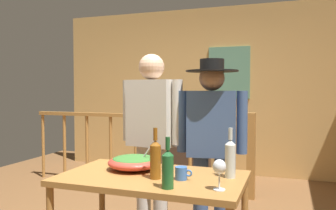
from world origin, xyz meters
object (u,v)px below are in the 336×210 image
Objects in this scene: tv_console at (180,160)px; person_standing_right at (212,136)px; salad_bowl at (134,162)px; wine_bottle_clear at (230,158)px; flat_screen_tv at (180,127)px; serving_table at (152,186)px; wine_bottle_green at (168,168)px; mug_blue at (181,173)px; wine_bottle_amber at (155,158)px; framed_picture at (229,73)px; stair_railing at (165,142)px; person_standing_left at (152,129)px; wine_glass at (219,168)px.

tv_console is 2.60m from person_standing_right.
wine_bottle_clear is at bearing -0.30° from salad_bowl.
flat_screen_tv is 1.70× the size of salad_bowl.
wine_bottle_green is (0.21, -0.26, 0.20)m from serving_table.
tv_console is 0.56× the size of person_standing_right.
flat_screen_tv is at bearing -74.91° from person_standing_right.
wine_bottle_amber is at bearing -168.60° from mug_blue.
framed_picture is 1.64m from stair_railing.
person_standing_right is at bearing -171.18° from person_standing_left.
stair_railing is at bearing 110.48° from wine_bottle_green.
person_standing_left is at bearing 132.54° from wine_glass.
mug_blue is (0.42, -0.16, -0.01)m from salad_bowl.
tv_console is at bearing 104.47° from wine_bottle_amber.
salad_bowl reaches higher than mug_blue.
flat_screen_tv is at bearing 103.96° from serving_table.
wine_bottle_amber is at bearing -88.79° from framed_picture.
person_standing_left reaches higher than wine_glass.
wine_glass is at bearing -20.54° from serving_table.
person_standing_left reaches higher than salad_bowl.
framed_picture is 3.23m from salad_bowl.
wine_bottle_clear is 1.08× the size of wine_bottle_green.
flat_screen_tv is 2.48m from person_standing_right.
salad_bowl is 3.32× the size of mug_blue.
person_standing_right is at bearing 48.92° from salad_bowl.
wine_bottle_amber is 1.09× the size of wine_bottle_green.
tv_console is at bearing -75.21° from person_standing_right.
wine_glass is 0.54× the size of wine_bottle_amber.
mug_blue is at bearing -72.34° from tv_console.
wine_glass is at bearing -68.34° from flat_screen_tv.
wine_bottle_clear is at bearing 12.91° from serving_table.
wine_glass is 1.57× the size of mug_blue.
wine_glass is 0.54× the size of wine_bottle_clear.
wine_bottle_green is 1.05m from person_standing_left.
wine_bottle_clear reaches higher than wine_glass.
mug_blue is at bearing -67.17° from stair_railing.
flat_screen_tv reaches higher than salad_bowl.
mug_blue is 0.89m from person_standing_left.
serving_table is at bearing -76.04° from flat_screen_tv.
framed_picture is 2.59× the size of wine_bottle_green.
stair_railing is 17.30× the size of wine_glass.
wine_bottle_clear is at bearing -65.97° from flat_screen_tv.
wine_bottle_clear is 0.35m from mug_blue.
tv_console is 3.07m from serving_table.
wine_bottle_clear is (0.54, -3.12, -0.72)m from framed_picture.
person_standing_right is at bearing -56.44° from stair_railing.
wine_bottle_clear reaches higher than flat_screen_tv.
flat_screen_tv is (-0.06, 0.84, 0.12)m from stair_railing.
wine_bottle_green is 0.93m from person_standing_right.
wine_bottle_amber is at bearing -53.55° from serving_table.
person_standing_left is (-0.78, 0.85, 0.11)m from wine_glass.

